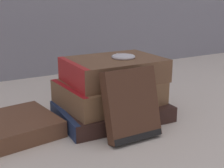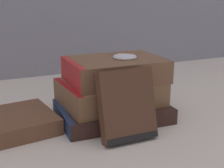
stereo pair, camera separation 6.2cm
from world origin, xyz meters
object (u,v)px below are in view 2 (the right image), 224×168
Objects in this scene: book_side_left at (0,125)px; pocket_watch at (125,57)px; book_flat_middle at (108,92)px; book_leaning_front at (127,108)px; book_flat_top at (113,70)px; book_flat_bottom at (110,112)px.

book_side_left is 0.30m from pocket_watch.
book_flat_middle is 1.60× the size of book_leaning_front.
pocket_watch reaches higher than book_side_left.
book_side_left is (-0.24, 0.01, -0.09)m from book_flat_top.
pocket_watch reaches higher than book_flat_bottom.
book_flat_bottom is 1.10× the size of book_flat_middle.
book_flat_top is 1.52× the size of book_leaning_front.
book_flat_bottom is at bearing -170.30° from pocket_watch.
pocket_watch is (0.04, 0.01, 0.12)m from book_flat_bottom.
book_flat_bottom and book_side_left have the same top height.
book_flat_middle is at bearing 84.06° from book_leaning_front.
pocket_watch is at bearing -10.35° from book_side_left.
book_flat_top is at bearing 44.60° from book_flat_bottom.
book_flat_bottom is at bearing -103.01° from book_flat_middle.
pocket_watch is at bearing -11.72° from book_flat_middle.
book_flat_top is 3.71× the size of pocket_watch.
book_flat_top is 0.04m from pocket_watch.
book_leaning_front is (-0.02, -0.12, -0.04)m from book_flat_top.
book_leaning_front is (-0.01, -0.12, 0.01)m from book_flat_middle.
book_leaning_front is at bearing -100.75° from book_flat_top.
pocket_watch is at bearing 66.02° from book_leaning_front.
book_side_left is 1.58× the size of book_leaning_front.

